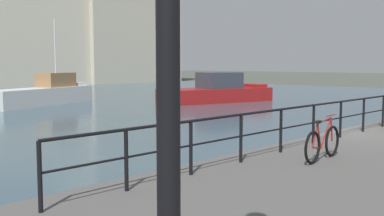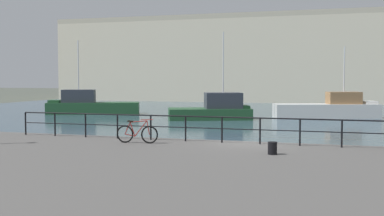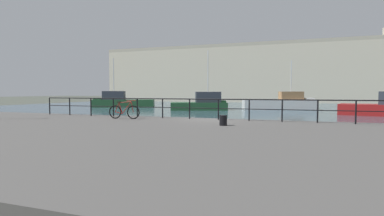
# 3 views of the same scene
# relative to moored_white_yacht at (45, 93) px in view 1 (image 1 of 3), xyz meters

# --- Properties ---
(ground_plane) EXTENTS (240.00, 240.00, 0.00)m
(ground_plane) POSITION_rel_moored_white_yacht_xyz_m (-2.47, -22.83, -0.80)
(ground_plane) COLOR #4C5147
(moored_white_yacht) EXTENTS (8.87, 4.73, 6.00)m
(moored_white_yacht) POSITION_rel_moored_white_yacht_xyz_m (0.00, 0.00, 0.00)
(moored_white_yacht) COLOR white
(moored_white_yacht) RESTS_ON water_basin
(moored_green_narrowboat) EXTENTS (9.17, 4.85, 2.21)m
(moored_green_narrowboat) POSITION_rel_moored_white_yacht_xyz_m (10.16, -7.14, -0.01)
(moored_green_narrowboat) COLOR maroon
(moored_green_narrowboat) RESTS_ON water_basin
(quay_railing) EXTENTS (20.47, 0.07, 1.08)m
(quay_railing) POSITION_rel_moored_white_yacht_xyz_m (-2.65, -23.58, 0.69)
(quay_railing) COLOR black
(quay_railing) RESTS_ON quay_promenade
(parked_bicycle) EXTENTS (1.77, 0.20, 0.98)m
(parked_bicycle) POSITION_rel_moored_white_yacht_xyz_m (-6.69, -24.75, 0.34)
(parked_bicycle) COLOR black
(parked_bicycle) RESTS_ON quay_promenade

